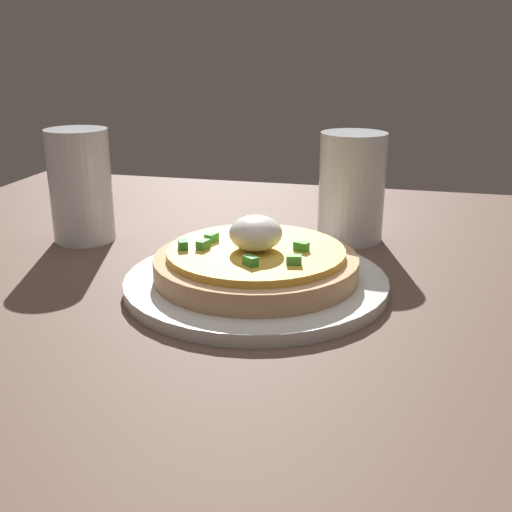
{
  "coord_description": "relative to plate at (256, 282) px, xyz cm",
  "views": [
    {
      "loc": [
        8.49,
        -54.72,
        24.54
      ],
      "look_at": [
        -4.1,
        -2.54,
        5.89
      ],
      "focal_mm": 43.73,
      "sensor_mm": 36.0,
      "label": 1
    }
  ],
  "objects": [
    {
      "name": "cup_far",
      "position": [
        -22.62,
        9.85,
        4.97
      ],
      "size": [
        6.89,
        6.89,
        12.63
      ],
      "color": "silver",
      "rests_on": "dining_table"
    },
    {
      "name": "pizza",
      "position": [
        -0.0,
        -0.03,
        2.1
      ],
      "size": [
        18.73,
        18.73,
        5.89
      ],
      "color": "tan",
      "rests_on": "plate"
    },
    {
      "name": "cup_near",
      "position": [
        6.94,
        17.2,
        4.83
      ],
      "size": [
        7.4,
        7.4,
        12.22
      ],
      "color": "silver",
      "rests_on": "dining_table"
    },
    {
      "name": "dining_table",
      "position": [
        4.1,
        2.54,
        -1.95
      ],
      "size": [
        105.65,
        83.68,
        2.75
      ],
      "primitive_type": "cube",
      "color": "brown",
      "rests_on": "ground"
    },
    {
      "name": "fork",
      "position": [
        -33.73,
        28.21,
        -0.32
      ],
      "size": [
        9.38,
        6.62,
        0.5
      ],
      "rotation": [
        0.0,
        0.0,
        2.56
      ],
      "color": "#B7B7BC",
      "rests_on": "dining_table"
    },
    {
      "name": "plate",
      "position": [
        0.0,
        0.0,
        0.0
      ],
      "size": [
        24.26,
        24.26,
        1.14
      ],
      "primitive_type": "cylinder",
      "color": "silver",
      "rests_on": "dining_table"
    }
  ]
}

